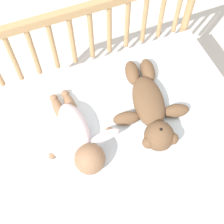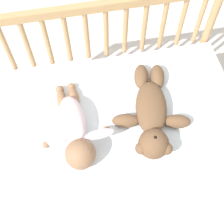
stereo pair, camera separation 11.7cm
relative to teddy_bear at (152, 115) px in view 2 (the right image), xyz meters
The scene contains 6 objects.
ground_plane 0.51m from the teddy_bear, 166.83° to the left, with size 12.00×12.00×0.00m, color silver.
crib_mattress 0.31m from the teddy_bear, 166.83° to the left, with size 1.11×0.65×0.44m.
crib_rail 0.42m from the teddy_bear, 112.19° to the left, with size 1.11×0.04×0.75m.
blanket 0.16m from the teddy_bear, 166.78° to the left, with size 0.86×0.53×0.01m.
teddy_bear is the anchor object (origin of this frame).
baby 0.32m from the teddy_bear, behind, with size 0.30×0.41×0.12m.
Camera 2 is at (-0.12, -0.61, 1.60)m, focal length 50.00 mm.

